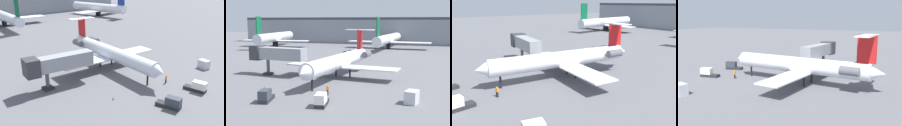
{
  "view_description": "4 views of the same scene",
  "coord_description": "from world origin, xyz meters",
  "views": [
    {
      "loc": [
        -35.26,
        -39.63,
        19.89
      ],
      "look_at": [
        -2.21,
        -3.73,
        2.69
      ],
      "focal_mm": 39.53,
      "sensor_mm": 36.0,
      "label": 1
    },
    {
      "loc": [
        18.09,
        -57.56,
        11.97
      ],
      "look_at": [
        0.77,
        -2.03,
        3.49
      ],
      "focal_mm": 47.28,
      "sensor_mm": 36.0,
      "label": 2
    },
    {
      "loc": [
        35.81,
        -25.28,
        14.05
      ],
      "look_at": [
        1.89,
        -0.97,
        3.21
      ],
      "focal_mm": 37.87,
      "sensor_mm": 36.0,
      "label": 3
    },
    {
      "loc": [
        44.59,
        18.72,
        12.65
      ],
      "look_at": [
        0.62,
        -2.25,
        3.84
      ],
      "focal_mm": 40.94,
      "sensor_mm": 36.0,
      "label": 4
    }
  ],
  "objects": [
    {
      "name": "cargo_container_uld",
      "position": [
        15.94,
        -14.93,
        0.96
      ],
      "size": [
        2.12,
        2.62,
        1.93
      ],
      "color": "silver",
      "rests_on": "ground_plane"
    },
    {
      "name": "baggage_tug_trailing",
      "position": [
        3.94,
        -20.09,
        0.84
      ],
      "size": [
        2.0,
        4.17,
        1.9
      ],
      "color": "#262628",
      "rests_on": "ground_plane"
    },
    {
      "name": "ground_plane",
      "position": [
        0.0,
        0.0,
        -0.05
      ],
      "size": [
        400.0,
        400.0,
        0.1
      ],
      "primitive_type": "cube",
      "color": "#5B5B60"
    },
    {
      "name": "regional_jet",
      "position": [
        0.61,
        0.32,
        3.64
      ],
      "size": [
        24.36,
        31.76,
        9.76
      ],
      "color": "silver",
      "rests_on": "ground_plane"
    },
    {
      "name": "traffic_cone_near",
      "position": [
        -9.68,
        -12.16,
        0.28
      ],
      "size": [
        0.36,
        0.36,
        0.55
      ],
      "color": "orange",
      "rests_on": "ground_plane"
    },
    {
      "name": "jet_bridge",
      "position": [
        -14.06,
        -1.08,
        4.71
      ],
      "size": [
        13.36,
        4.56,
        6.42
      ],
      "color": "gray",
      "rests_on": "ground_plane"
    },
    {
      "name": "parked_airliner_centre",
      "position": [
        48.94,
        62.39,
        4.36
      ],
      "size": [
        29.28,
        34.42,
        13.52
      ],
      "color": "white",
      "rests_on": "ground_plane"
    },
    {
      "name": "ground_crew_marshaller",
      "position": [
        2.74,
        -14.04,
        0.86
      ],
      "size": [
        0.46,
        0.38,
        1.69
      ],
      "color": "black",
      "rests_on": "ground_plane"
    },
    {
      "name": "parked_airliner_west_mid",
      "position": [
        1.45,
        67.18,
        4.13
      ],
      "size": [
        34.95,
        41.35,
        13.08
      ],
      "color": "silver",
      "rests_on": "ground_plane"
    },
    {
      "name": "baggage_tug_lead",
      "position": [
        -4.72,
        -20.37,
        0.84
      ],
      "size": [
        2.3,
        4.22,
        1.9
      ],
      "color": "#262628",
      "rests_on": "ground_plane"
    }
  ]
}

